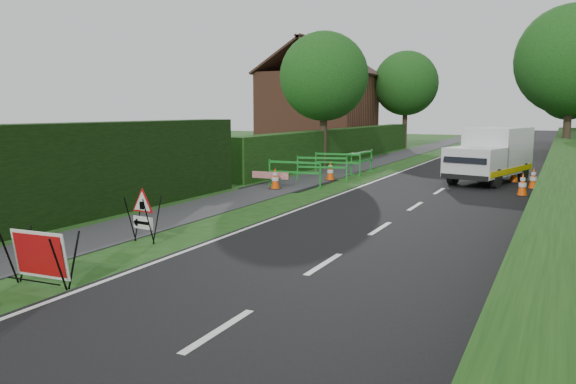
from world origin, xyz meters
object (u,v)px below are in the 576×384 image
(works_van, at_px, (491,154))
(hatchback_car, at_px, (495,149))
(triangle_sign, at_px, (142,211))
(red_rect_sign, at_px, (40,256))

(works_van, bearing_deg, hatchback_car, 109.55)
(triangle_sign, distance_m, hatchback_car, 25.61)
(works_van, relative_size, hatchback_car, 1.36)
(triangle_sign, bearing_deg, works_van, 73.71)
(works_van, bearing_deg, red_rect_sign, -91.43)
(hatchback_car, bearing_deg, red_rect_sign, -84.81)
(red_rect_sign, height_order, triangle_sign, triangle_sign)
(red_rect_sign, distance_m, triangle_sign, 3.16)
(red_rect_sign, relative_size, triangle_sign, 1.11)
(red_rect_sign, height_order, works_van, works_van)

